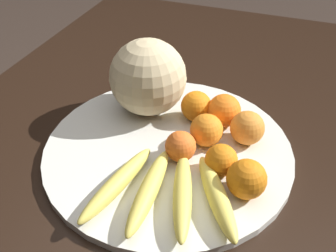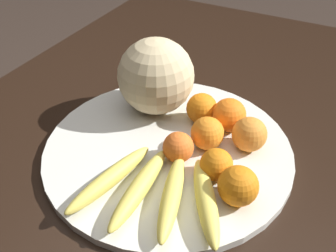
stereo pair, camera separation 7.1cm
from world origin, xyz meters
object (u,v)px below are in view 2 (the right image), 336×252
banana_bunch (157,190)px  fruit_bowl (168,149)px  orange_back_left (249,134)px  orange_side_extra (202,109)px  kitchen_table (200,179)px  orange_front_left (207,133)px  melon (156,76)px  orange_front_right (238,186)px  orange_mid_center (178,147)px  orange_back_right (216,165)px  orange_top_small (229,115)px

banana_bunch → fruit_bowl: bearing=-171.4°
orange_back_left → orange_side_extra: (0.04, 0.11, -0.00)m
kitchen_table → orange_front_left: bearing=-136.7°
kitchen_table → banana_bunch: banana_bunch is taller
melon → orange_front_right: (-0.17, -0.24, -0.05)m
orange_front_left → orange_mid_center: 0.07m
fruit_bowl → melon: bearing=38.5°
fruit_bowl → orange_back_right: orange_back_right is taller
orange_back_left → orange_top_small: 0.07m
melon → orange_back_right: melon is taller
banana_bunch → orange_front_right: size_ratio=3.86×
fruit_bowl → orange_front_left: orange_front_left is taller
orange_front_right → orange_mid_center: bearing=70.7°
kitchen_table → banana_bunch: 0.21m
orange_side_extra → orange_front_left: bearing=-148.9°
orange_front_right → orange_side_extra: (0.17, 0.14, -0.00)m
orange_back_right → orange_top_small: (0.14, 0.03, 0.00)m
orange_front_right → orange_back_right: size_ratio=1.16×
fruit_bowl → orange_top_small: size_ratio=7.00×
orange_mid_center → orange_side_extra: 0.13m
kitchen_table → orange_mid_center: bearing=166.7°
fruit_bowl → orange_front_left: bearing=-60.9°
kitchen_table → orange_mid_center: orange_mid_center is taller
kitchen_table → orange_front_right: orange_front_right is taller
orange_mid_center → orange_side_extra: bearing=4.1°
orange_front_right → banana_bunch: bearing=114.0°
fruit_bowl → orange_back_left: bearing=-63.5°
melon → orange_top_small: size_ratio=2.35×
kitchen_table → orange_mid_center: 0.16m
orange_side_extra → kitchen_table: bearing=-153.3°
orange_top_small → orange_front_left: bearing=166.6°
orange_back_left → orange_top_small: size_ratio=0.97×
melon → orange_front_right: bearing=-124.9°
kitchen_table → melon: melon is taller
orange_front_right → orange_top_small: 0.19m
orange_back_left → fruit_bowl: bearing=116.5°
kitchen_table → orange_front_right: (-0.12, -0.11, 0.14)m
kitchen_table → fruit_bowl: 0.13m
melon → banana_bunch: size_ratio=0.61×
orange_front_right → orange_back_left: bearing=10.7°
orange_front_right → orange_back_left: (0.13, 0.03, -0.00)m
fruit_bowl → orange_front_left: size_ratio=7.49×
orange_back_right → orange_side_extra: size_ratio=0.91×
fruit_bowl → orange_top_small: 0.14m
melon → orange_back_right: 0.24m
orange_front_left → orange_back_left: orange_back_left is taller
kitchen_table → orange_back_right: bearing=-144.1°
melon → orange_side_extra: (0.00, -0.10, -0.05)m
orange_front_right → orange_back_right: bearing=55.7°
orange_top_small → melon: bearing=91.2°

